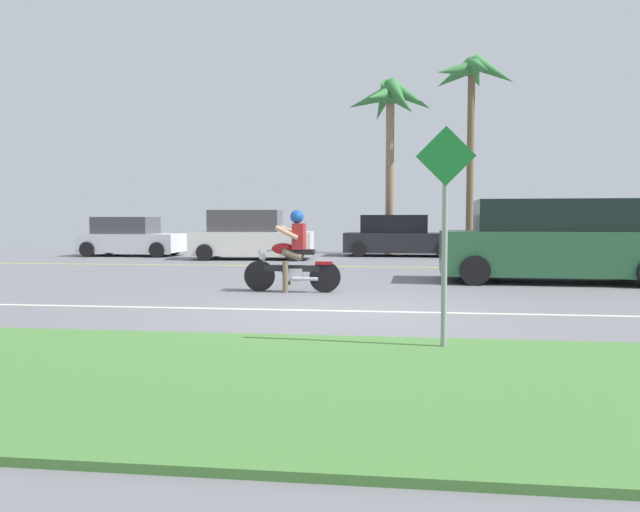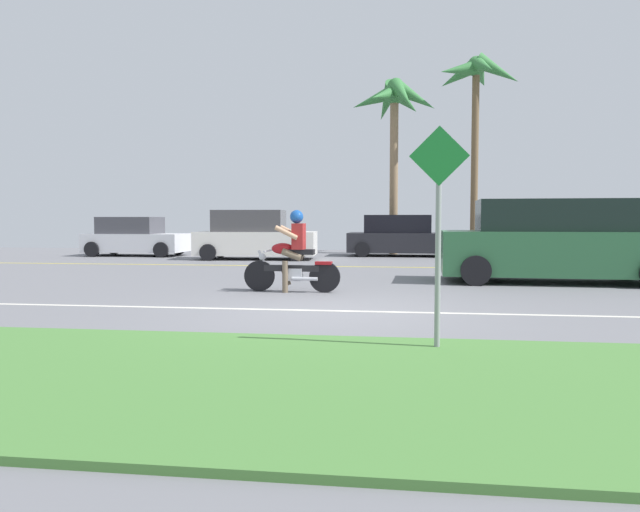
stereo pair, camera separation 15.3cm
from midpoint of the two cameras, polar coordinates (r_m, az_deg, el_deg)
ground at (r=12.24m, az=2.88°, el=-3.19°), size 56.00×30.00×0.04m
grass_median at (r=5.30m, az=-3.74°, el=-11.64°), size 56.00×3.80×0.06m
lane_line_near at (r=9.32m, az=1.34°, el=-5.17°), size 50.40×0.12×0.01m
lane_line_far at (r=17.75m, az=4.39°, el=-1.02°), size 50.40×0.12×0.01m
motorcyclist at (r=11.66m, az=-2.23°, el=-0.13°), size 1.89×0.62×1.58m
suv_nearby at (r=14.34m, az=21.71°, el=1.22°), size 5.13×2.27×1.83m
parked_car_0 at (r=23.99m, az=-16.90°, el=1.67°), size 3.71×1.91×1.47m
parked_car_1 at (r=21.13m, az=-6.01°, el=1.84°), size 4.23×2.14×1.70m
parked_car_2 at (r=23.01m, az=7.98°, el=1.80°), size 4.25×2.09×1.55m
palm_tree_0 at (r=24.59m, az=7.22°, el=13.76°), size 3.55×3.40×6.94m
palm_tree_1 at (r=25.03m, az=14.64°, el=15.53°), size 3.38×3.52×7.79m
street_sign at (r=6.47m, az=11.78°, el=3.80°), size 0.62×0.06×2.38m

